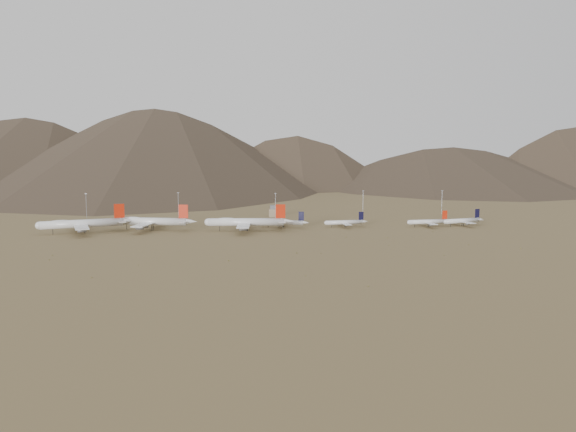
{
  "coord_description": "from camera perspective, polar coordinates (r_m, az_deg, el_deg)",
  "views": [
    {
      "loc": [
        -0.96,
        -457.09,
        70.74
      ],
      "look_at": [
        38.39,
        30.0,
        11.54
      ],
      "focal_mm": 35.0,
      "sensor_mm": 36.0,
      "label": 1
    }
  ],
  "objects": [
    {
      "name": "mast_west",
      "position": [
        587.34,
        -11.08,
        1.25
      ],
      "size": [
        2.0,
        0.6,
        25.7
      ],
      "color": "gray",
      "rests_on": "ground"
    },
    {
      "name": "narrowbody_d",
      "position": [
        537.67,
        17.37,
        -0.45
      ],
      "size": [
        43.53,
        32.43,
        14.92
      ],
      "rotation": [
        0.0,
        0.0,
        0.32
      ],
      "color": "silver",
      "rests_on": "ground"
    },
    {
      "name": "mast_east",
      "position": [
        607.63,
        7.63,
        1.51
      ],
      "size": [
        2.0,
        0.6,
        25.7
      ],
      "color": "gray",
      "rests_on": "ground"
    },
    {
      "name": "mast_centre",
      "position": [
        568.98,
        -1.28,
        1.2
      ],
      "size": [
        2.0,
        0.6,
        25.7
      ],
      "color": "gray",
      "rests_on": "ground"
    },
    {
      "name": "narrowbody_a",
      "position": [
        501.58,
        -0.45,
        -0.65
      ],
      "size": [
        43.6,
        32.34,
        14.81
      ],
      "rotation": [
        0.0,
        0.0,
        -0.29
      ],
      "color": "silver",
      "rests_on": "ground"
    },
    {
      "name": "narrowbody_b",
      "position": [
        507.85,
        5.87,
        -0.63
      ],
      "size": [
        40.98,
        29.78,
        13.58
      ],
      "rotation": [
        0.0,
        0.0,
        0.14
      ],
      "color": "silver",
      "rests_on": "ground"
    },
    {
      "name": "widebody_east",
      "position": [
        481.8,
        -4.26,
        -0.6
      ],
      "size": [
        77.36,
        59.51,
        22.97
      ],
      "rotation": [
        0.0,
        0.0,
        -0.06
      ],
      "color": "silver",
      "rests_on": "ground"
    },
    {
      "name": "ground",
      "position": [
        462.53,
        -4.45,
        -1.91
      ],
      "size": [
        3000.0,
        3000.0,
        0.0
      ],
      "primitive_type": "plane",
      "color": "olive",
      "rests_on": "ground"
    },
    {
      "name": "widebody_centre",
      "position": [
        499.87,
        -13.72,
        -0.52
      ],
      "size": [
        75.28,
        59.07,
        22.66
      ],
      "rotation": [
        0.0,
        0.0,
        -0.21
      ],
      "color": "silver",
      "rests_on": "ground"
    },
    {
      "name": "widebody_west",
      "position": [
        500.13,
        -20.14,
        -0.72
      ],
      "size": [
        76.1,
        60.5,
        23.42
      ],
      "rotation": [
        0.0,
        0.0,
        0.31
      ],
      "color": "silver",
      "rests_on": "ground"
    },
    {
      "name": "mast_far_west",
      "position": [
        599.32,
        -19.81,
        1.08
      ],
      "size": [
        2.0,
        0.6,
        25.7
      ],
      "color": "gray",
      "rests_on": "ground"
    },
    {
      "name": "mountain_ridge",
      "position": [
        1359.41,
        -4.64,
        10.23
      ],
      "size": [
        4400.0,
        1000.0,
        300.0
      ],
      "color": "brown",
      "rests_on": "ground"
    },
    {
      "name": "mast_far_east",
      "position": [
        627.95,
        15.36,
        1.49
      ],
      "size": [
        2.0,
        0.6,
        25.7
      ],
      "color": "gray",
      "rests_on": "ground"
    },
    {
      "name": "narrowbody_c",
      "position": [
        523.23,
        14.12,
        -0.56
      ],
      "size": [
        43.34,
        31.48,
        14.35
      ],
      "rotation": [
        0.0,
        0.0,
        0.14
      ],
      "color": "silver",
      "rests_on": "ground"
    },
    {
      "name": "desert_scrub",
      "position": [
        390.61,
        -0.17,
        -3.48
      ],
      "size": [
        391.83,
        183.26,
        0.84
      ],
      "color": "olive",
      "rests_on": "ground"
    },
    {
      "name": "control_tower",
      "position": [
        581.61,
        -1.54,
        0.45
      ],
      "size": [
        8.0,
        8.0,
        12.0
      ],
      "color": "gray",
      "rests_on": "ground"
    }
  ]
}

